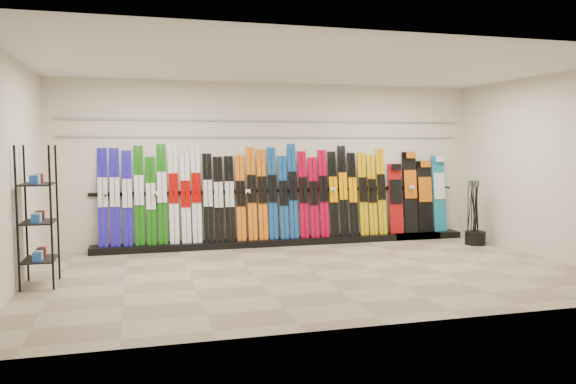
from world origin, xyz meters
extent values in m
plane|color=gray|center=(0.00, 0.00, 0.00)|extent=(8.00, 8.00, 0.00)
plane|color=beige|center=(0.00, 2.50, 1.50)|extent=(8.00, 0.00, 8.00)
plane|color=beige|center=(-4.00, 0.00, 1.50)|extent=(0.00, 5.00, 5.00)
plane|color=beige|center=(4.00, 0.00, 1.50)|extent=(0.00, 5.00, 5.00)
plane|color=silver|center=(0.00, 0.00, 3.00)|extent=(8.00, 8.00, 0.00)
cube|color=black|center=(0.22, 2.28, 0.06)|extent=(8.00, 0.40, 0.12)
cube|color=#2014AE|center=(-3.05, 2.36, 0.96)|extent=(0.17, 0.28, 1.69)
cube|color=#2014AE|center=(-2.85, 2.36, 0.96)|extent=(0.17, 0.28, 1.69)
cube|color=#2014AE|center=(-2.65, 2.36, 0.94)|extent=(0.17, 0.28, 1.64)
cube|color=#13610B|center=(-2.45, 2.37, 0.98)|extent=(0.17, 0.29, 1.73)
cube|color=#13610B|center=(-2.25, 2.35, 0.88)|extent=(0.17, 0.26, 1.53)
cube|color=#13610B|center=(-2.06, 2.37, 1.02)|extent=(0.17, 0.30, 1.81)
cube|color=white|center=(-1.86, 2.37, 1.00)|extent=(0.17, 0.30, 1.77)
cube|color=white|center=(-1.65, 2.35, 0.91)|extent=(0.17, 0.27, 1.58)
cube|color=white|center=(-1.46, 2.37, 1.00)|extent=(0.17, 0.30, 1.77)
cube|color=black|center=(-1.25, 2.36, 0.91)|extent=(0.17, 0.27, 1.58)
cube|color=black|center=(-1.06, 2.35, 0.88)|extent=(0.17, 0.26, 1.53)
cube|color=black|center=(-0.86, 2.35, 0.89)|extent=(0.17, 0.26, 1.54)
cube|color=orange|center=(-0.65, 2.35, 0.89)|extent=(0.17, 0.26, 1.55)
cube|color=orange|center=(-0.44, 2.36, 0.97)|extent=(0.17, 0.28, 1.70)
cube|color=orange|center=(-0.24, 2.36, 0.95)|extent=(0.17, 0.28, 1.66)
cube|color=navy|center=(-0.05, 2.36, 0.97)|extent=(0.17, 0.28, 1.69)
cube|color=navy|center=(0.16, 2.35, 0.89)|extent=(0.17, 0.26, 1.53)
cube|color=navy|center=(0.34, 2.37, 1.00)|extent=(0.17, 0.30, 1.77)
cube|color=#AE0025|center=(0.55, 2.36, 0.93)|extent=(0.17, 0.27, 1.62)
cube|color=#AE0025|center=(0.75, 2.35, 0.87)|extent=(0.17, 0.25, 1.50)
cube|color=#AE0025|center=(0.95, 2.36, 0.94)|extent=(0.17, 0.28, 1.64)
cube|color=black|center=(1.15, 2.36, 0.93)|extent=(0.17, 0.27, 1.61)
cube|color=black|center=(1.35, 2.37, 0.98)|extent=(0.17, 0.29, 1.73)
cube|color=black|center=(1.54, 2.36, 0.91)|extent=(0.17, 0.27, 1.59)
cube|color=#CC9D05|center=(1.76, 2.36, 0.91)|extent=(0.17, 0.27, 1.59)
cube|color=#CC9D05|center=(1.95, 2.35, 0.89)|extent=(0.17, 0.26, 1.54)
cube|color=#CC9D05|center=(2.15, 2.36, 0.95)|extent=(0.17, 0.28, 1.67)
cube|color=#990C0C|center=(2.45, 2.35, 0.80)|extent=(0.28, 0.21, 1.36)
cube|color=black|center=(2.77, 2.36, 0.92)|extent=(0.29, 0.25, 1.60)
cube|color=black|center=(3.09, 2.35, 0.83)|extent=(0.32, 0.22, 1.42)
cube|color=#14728C|center=(3.41, 2.36, 0.88)|extent=(0.27, 0.23, 1.52)
cube|color=black|center=(-3.75, 0.22, 0.93)|extent=(0.40, 0.60, 1.86)
cylinder|color=black|center=(3.60, 1.35, 0.12)|extent=(0.37, 0.37, 0.25)
cylinder|color=black|center=(3.59, 1.37, 0.61)|extent=(0.12, 0.04, 1.18)
cylinder|color=black|center=(3.65, 1.41, 0.61)|extent=(0.04, 0.12, 1.18)
cylinder|color=black|center=(3.47, 1.41, 0.61)|extent=(0.07, 0.13, 1.18)
cylinder|color=black|center=(3.56, 1.30, 0.61)|extent=(0.11, 0.08, 1.18)
cylinder|color=black|center=(3.69, 1.44, 0.61)|extent=(0.06, 0.04, 1.18)
cylinder|color=black|center=(3.47, 1.29, 0.61)|extent=(0.05, 0.06, 1.18)
cylinder|color=black|center=(3.55, 1.34, 0.61)|extent=(0.14, 0.06, 1.18)
cylinder|color=black|center=(3.60, 1.42, 0.61)|extent=(0.06, 0.02, 1.18)
cylinder|color=black|center=(3.61, 1.32, 0.61)|extent=(0.06, 0.10, 1.18)
cylinder|color=black|center=(3.51, 1.42, 0.61)|extent=(0.14, 0.08, 1.17)
cylinder|color=black|center=(3.62, 1.37, 0.61)|extent=(0.08, 0.15, 1.17)
cylinder|color=black|center=(3.59, 1.38, 0.61)|extent=(0.10, 0.05, 1.18)
cube|color=gray|center=(0.00, 2.48, 2.00)|extent=(7.60, 0.02, 0.03)
cube|color=gray|center=(0.00, 2.48, 2.30)|extent=(7.60, 0.02, 0.03)
camera|label=1|loc=(-2.49, -7.73, 1.88)|focal=35.00mm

